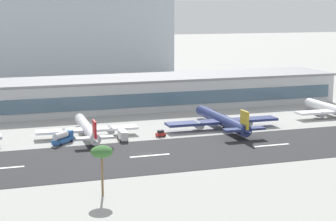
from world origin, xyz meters
The scene contains 13 objects.
ground_plane centered at (0.00, 0.00, 0.00)m, with size 1400.00×1400.00×0.00m, color #9E9E99.
runway_strip centered at (0.00, -2.30, 0.04)m, with size 800.00×37.13×0.08m, color #262628.
runway_centreline_dash_3 centered at (-40.72, -2.30, 0.09)m, with size 12.00×1.20×0.01m, color white.
runway_centreline_dash_4 centered at (0.71, -2.30, 0.09)m, with size 12.00×1.20×0.01m, color white.
runway_centreline_dash_5 centered at (40.36, -2.30, 0.09)m, with size 12.00×1.20×0.01m, color white.
terminal_building centered at (11.96, 76.86, 6.59)m, with size 190.95×30.36×13.16m.
distant_hotel_block centered at (-1.00, 202.36, 24.18)m, with size 149.97×29.13×48.35m, color #A8B2BC.
airliner_red_tail_gate_1 centered at (-11.95, 27.14, 2.68)m, with size 33.95×40.39×8.43m.
airliner_gold_tail_gate_2 centered at (35.68, 24.18, 3.03)m, with size 41.22×45.67×9.53m.
service_baggage_tug_0 centered at (11.25, 20.36, 1.05)m, with size 3.53×2.65×2.20m.
service_box_truck_1 centered at (-2.04, 19.01, 1.79)m, with size 2.94×6.12×3.25m.
service_fuel_truck_2 centered at (-21.06, 20.63, 2.03)m, with size 7.70×7.99×3.95m.
palm_tree_1 centered at (-19.69, -32.84, 10.18)m, with size 5.05×5.05×11.76m.
Camera 1 is at (-44.85, -155.21, 42.36)m, focal length 60.79 mm.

